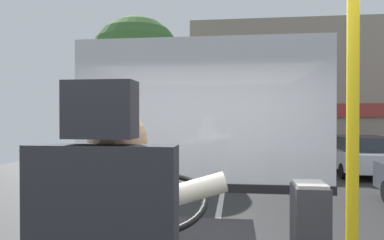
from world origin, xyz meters
TOP-DOWN VIEW (x-y plane):
  - ground at (0.00, 8.80)m, footprint 18.00×44.00m
  - handrail_pole at (0.76, -0.41)m, footprint 0.04×0.04m
  - windshield_panel at (0.00, 1.62)m, footprint 2.50×0.08m
  - street_tree at (-3.34, 11.19)m, footprint 3.41×3.41m
  - shop_building at (4.76, 17.70)m, footprint 13.14×6.03m
  - parked_car_white at (4.52, 10.96)m, footprint 1.90×3.97m

SIDE VIEW (x-z plane):
  - ground at x=0.00m, z-range -0.05..0.00m
  - parked_car_white at x=4.52m, z-range 0.02..1.29m
  - handrail_pole at x=0.76m, z-range 0.77..2.71m
  - windshield_panel at x=0.00m, z-range 1.07..2.55m
  - shop_building at x=4.76m, z-range 0.00..6.41m
  - street_tree at x=-3.34m, z-range 1.10..6.76m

